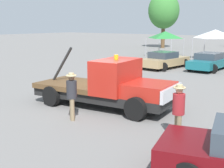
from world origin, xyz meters
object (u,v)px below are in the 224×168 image
tow_truck (110,87)px  person_near_truck (179,108)px  traffic_cone (113,82)px  canopy_tent_green (165,35)px  parked_car_tan (164,60)px  tree_right (164,11)px  person_at_hood (72,92)px  parked_car_teal (210,61)px  canopy_tent_white (215,34)px

tow_truck → person_near_truck: size_ratio=3.66×
traffic_cone → canopy_tent_green: bearing=108.0°
person_near_truck → parked_car_tan: person_near_truck is taller
person_near_truck → canopy_tent_green: size_ratio=0.56×
tow_truck → parked_car_tan: (-3.70, 12.10, -0.26)m
tree_right → traffic_cone: size_ratio=14.35×
tow_truck → person_at_hood: bearing=-98.5°
parked_car_teal → canopy_tent_white: bearing=17.8°
person_near_truck → tree_right: (-17.49, 32.44, 4.27)m
tow_truck → canopy_tent_white: 20.54m
parked_car_teal → canopy_tent_white: canopy_tent_white is taller
canopy_tent_green → canopy_tent_white: 5.60m
tow_truck → tree_right: 33.86m
canopy_tent_white → traffic_cone: (-0.07, -16.61, -2.27)m
parked_car_tan → canopy_tent_green: (-4.39, 8.59, 1.66)m
person_near_truck → person_at_hood: bearing=-35.1°
canopy_tent_green → traffic_cone: size_ratio=5.64×
tow_truck → traffic_cone: 4.56m
tow_truck → traffic_cone: (-2.57, 3.71, -0.66)m
tow_truck → person_at_hood: 2.23m
tow_truck → parked_car_teal: 13.39m
parked_car_teal → traffic_cone: (-2.11, -9.67, -0.40)m
tow_truck → parked_car_teal: tow_truck is taller
parked_car_teal → canopy_tent_green: (-7.62, 7.30, 1.66)m
parked_car_teal → person_near_truck: bearing=-162.3°
canopy_tent_white → tree_right: (-11.08, 10.39, 2.77)m
person_at_hood → parked_car_tan: person_at_hood is taller
tow_truck → person_at_hood: size_ratio=3.58×
person_near_truck → parked_car_tan: bearing=-103.3°
person_at_hood → canopy_tent_green: canopy_tent_green is taller
person_near_truck → parked_car_teal: size_ratio=0.36×
tow_truck → person_near_truck: tow_truck is taller
tree_right → traffic_cone: 29.59m
canopy_tent_green → tree_right: size_ratio=0.39×
parked_car_tan → traffic_cone: parked_car_tan is taller
canopy_tent_green → tree_right: 11.81m
tow_truck → person_near_truck: 4.29m
traffic_cone → tree_right: bearing=112.2°
canopy_tent_green → traffic_cone: bearing=-72.0°
parked_car_tan → canopy_tent_white: 8.52m
tow_truck → tree_right: (-13.57, 30.71, 4.39)m
canopy_tent_white → tree_right: bearing=136.8°
person_at_hood → parked_car_teal: size_ratio=0.36×
canopy_tent_green → canopy_tent_white: bearing=-3.7°
tow_truck → canopy_tent_white: (-2.50, 20.32, 1.62)m
tree_right → person_at_hood: bearing=-67.7°
tree_right → traffic_cone: bearing=-67.8°
canopy_tent_white → tree_right: tree_right is taller
canopy_tent_green → person_near_truck: bearing=-61.8°
parked_car_tan → traffic_cone: 8.48m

